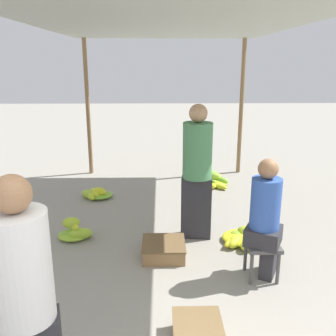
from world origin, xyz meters
The scene contains 13 objects.
canopy_post_back_left centered at (-1.51, 6.30, 1.32)m, with size 0.08×0.08×2.63m, color olive.
canopy_post_back_right centered at (1.51, 6.30, 1.32)m, with size 0.08×0.08×2.63m, color olive.
canopy_tarp centered at (0.00, 3.30, 2.65)m, with size 3.42×6.40×0.04m, color #9EA399.
vendor_foreground centered at (-0.88, 0.76, 0.84)m, with size 0.41×0.41×1.62m.
stool centered at (0.95, 2.37, 0.31)m, with size 0.34×0.34×0.39m.
vendor_seated centered at (0.97, 2.38, 0.67)m, with size 0.46×0.46×1.29m.
banana_pile_left_0 centered at (-1.19, 3.29, 0.10)m, with size 0.46×0.36×0.31m.
banana_pile_left_1 centered at (-1.17, 4.80, 0.07)m, with size 0.56×0.45×0.20m.
banana_pile_right_0 centered at (0.96, 3.16, 0.06)m, with size 0.61×0.63×0.17m.
banana_pile_right_1 centered at (0.90, 5.41, 0.08)m, with size 0.56×0.64×0.28m.
crate_near centered at (0.20, 1.44, 0.09)m, with size 0.40×0.40×0.19m.
crate_mid centered at (-0.06, 2.83, 0.09)m, with size 0.50×0.50×0.18m.
shopper_walking_mid centered at (0.36, 3.36, 0.89)m, with size 0.40×0.40×1.71m.
Camera 1 is at (-0.09, -1.10, 2.18)m, focal length 40.00 mm.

